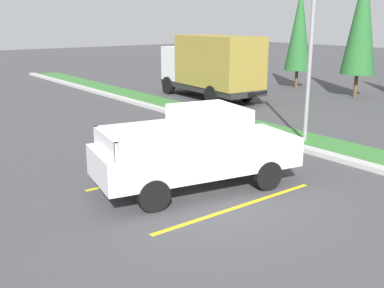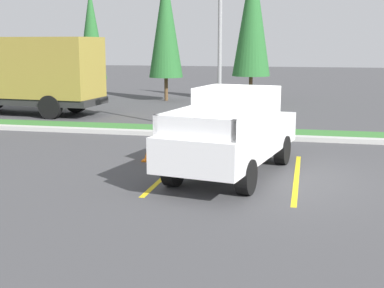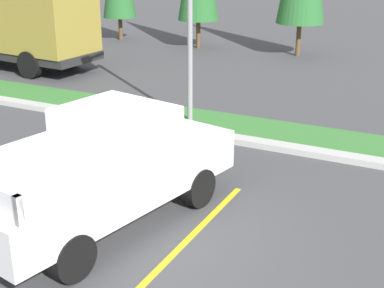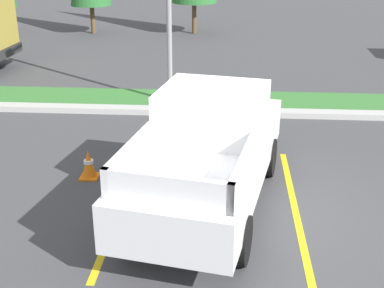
% 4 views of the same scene
% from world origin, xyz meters
% --- Properties ---
extents(ground_plane, '(120.00, 120.00, 0.00)m').
position_xyz_m(ground_plane, '(0.00, 0.00, 0.00)').
color(ground_plane, '#424244').
extents(parking_line_near, '(0.12, 4.80, 0.01)m').
position_xyz_m(parking_line_near, '(-1.92, 0.07, 0.00)').
color(parking_line_near, yellow).
rests_on(parking_line_near, ground).
extents(parking_line_far, '(0.12, 4.80, 0.01)m').
position_xyz_m(parking_line_far, '(1.18, 0.07, 0.00)').
color(parking_line_far, yellow).
rests_on(parking_line_far, ground).
extents(curb_strip, '(56.00, 0.40, 0.15)m').
position_xyz_m(curb_strip, '(0.00, 5.00, 0.07)').
color(curb_strip, '#B2B2AD').
rests_on(curb_strip, ground).
extents(grass_median, '(56.00, 1.80, 0.06)m').
position_xyz_m(grass_median, '(0.00, 6.10, 0.03)').
color(grass_median, '#387533').
rests_on(grass_median, ground).
extents(pickup_truck_main, '(2.87, 5.49, 2.10)m').
position_xyz_m(pickup_truck_main, '(-0.36, 0.12, 1.04)').
color(pickup_truck_main, black).
rests_on(pickup_truck_main, ground).
extents(cargo_truck_distant, '(6.95, 2.93, 3.40)m').
position_xyz_m(cargo_truck_distant, '(-10.75, 9.10, 1.85)').
color(cargo_truck_distant, black).
rests_on(cargo_truck_distant, ground).
extents(street_light, '(0.24, 1.49, 6.03)m').
position_xyz_m(street_light, '(-1.67, 5.73, 3.55)').
color(street_light, gray).
rests_on(street_light, ground).
extents(cypress_tree_leftmost, '(1.62, 1.62, 6.23)m').
position_xyz_m(cypress_tree_leftmost, '(-10.73, 16.12, 3.67)').
color(cypress_tree_leftmost, brown).
rests_on(cypress_tree_leftmost, ground).
extents(cypress_tree_left_inner, '(1.86, 1.86, 7.17)m').
position_xyz_m(cypress_tree_left_inner, '(-6.32, 15.93, 4.22)').
color(cypress_tree_left_inner, brown).
rests_on(cypress_tree_left_inner, ground).
extents(traffic_cone, '(0.36, 0.36, 0.60)m').
position_xyz_m(traffic_cone, '(-2.76, 1.04, 0.29)').
color(traffic_cone, orange).
rests_on(traffic_cone, ground).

